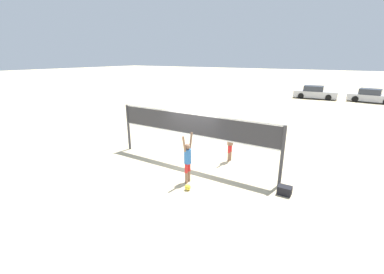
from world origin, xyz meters
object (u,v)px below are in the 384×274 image
at_px(volleyball, 188,187).
at_px(gear_bag, 285,190).
at_px(parked_car_near, 315,93).
at_px(player_blocker, 230,140).
at_px(volleyball_net, 192,129).
at_px(player_spiker, 188,158).
at_px(parked_car_far, 371,96).

distance_m(volleyball, gear_bag, 3.50).
height_order(gear_bag, parked_car_near, parked_car_near).
relative_size(player_blocker, parked_car_near, 0.42).
height_order(volleyball_net, gear_bag, volleyball_net).
xyz_separation_m(volleyball_net, gear_bag, (4.25, -0.53, -1.53)).
xyz_separation_m(player_blocker, volleyball, (-0.18, -3.39, -0.93)).
relative_size(player_spiker, volleyball, 8.77).
xyz_separation_m(player_spiker, player_blocker, (0.52, 2.86, 0.01)).
relative_size(volleyball, parked_car_far, 0.05).
bearing_deg(volleyball_net, player_spiker, -63.68).
height_order(player_spiker, parked_car_far, player_spiker).
distance_m(player_spiker, volleyball, 1.12).
bearing_deg(parked_car_near, volleyball_net, -98.38).
distance_m(player_spiker, parked_car_near, 25.85).
distance_m(player_spiker, player_blocker, 2.90).
xyz_separation_m(player_spiker, volleyball, (0.34, -0.53, -0.92)).
relative_size(volleyball_net, player_blocker, 3.99).
distance_m(player_spiker, gear_bag, 3.73).
bearing_deg(volleyball, player_blocker, 87.03).
bearing_deg(parked_car_near, player_blocker, -95.43).
xyz_separation_m(player_spiker, gear_bag, (3.47, 1.04, -0.88)).
bearing_deg(gear_bag, volleyball_net, 172.91).
xyz_separation_m(player_blocker, parked_car_near, (0.71, 22.96, -0.39)).
bearing_deg(gear_bag, player_spiker, -163.25).
distance_m(player_blocker, gear_bag, 3.58).
distance_m(parked_car_near, parked_car_far, 5.59).
xyz_separation_m(volleyball_net, player_spiker, (0.78, -1.57, -0.65)).
height_order(volleyball, gear_bag, gear_bag).
height_order(player_blocker, volleyball, player_blocker).
xyz_separation_m(volleyball, parked_car_near, (0.89, 26.35, 0.54)).
bearing_deg(volleyball_net, parked_car_near, 85.27).
relative_size(volleyball_net, parked_car_far, 1.69).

